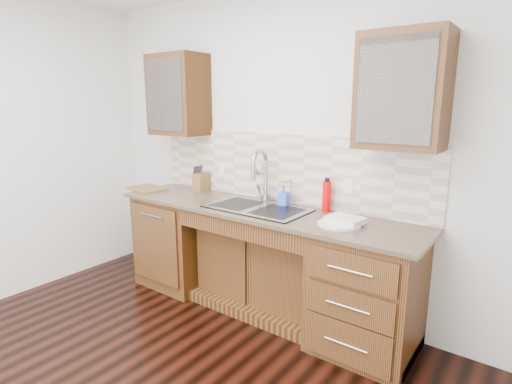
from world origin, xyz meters
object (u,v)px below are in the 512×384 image
Objects in this scene: soap_bottle at (284,196)px; water_bottle at (327,197)px; plate at (339,224)px; cutting_board at (147,189)px; knife_block at (201,182)px.

water_bottle is (0.36, 0.06, 0.04)m from soap_bottle.
soap_bottle is at bearing -171.12° from water_bottle.
plate is at bearing -49.19° from water_bottle.
cutting_board is (-1.45, -0.25, -0.08)m from soap_bottle.
water_bottle is 0.79× the size of plate.
knife_block is (-1.33, -0.04, -0.03)m from water_bottle.
water_bottle is at bearing -5.71° from knife_block.
plate is (0.24, -0.28, -0.11)m from water_bottle.
knife_block reaches higher than cutting_board.
knife_block reaches higher than plate.
cutting_board is at bearing -158.85° from knife_block.
cutting_board is (-1.82, -0.31, -0.11)m from water_bottle.
plate is 1.59m from knife_block.
knife_block is 0.57m from cutting_board.
soap_bottle is 0.71× the size of water_bottle.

